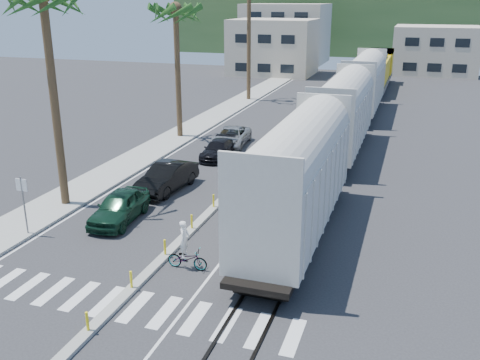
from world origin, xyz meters
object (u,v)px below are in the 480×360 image
(street_sign, at_px, (23,197))
(car_lead, at_px, (119,207))
(car_second, at_px, (167,177))
(cyclist, at_px, (187,253))

(street_sign, bearing_deg, car_lead, 42.31)
(street_sign, bearing_deg, car_second, 65.79)
(car_second, height_order, cyclist, cyclist)
(street_sign, relative_size, car_lead, 0.64)
(car_lead, relative_size, cyclist, 2.18)
(car_lead, bearing_deg, cyclist, -39.13)
(street_sign, xyz_separation_m, car_second, (3.59, 7.98, -1.16))
(car_lead, distance_m, car_second, 4.99)
(car_lead, height_order, car_second, car_second)
(cyclist, bearing_deg, street_sign, 84.59)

